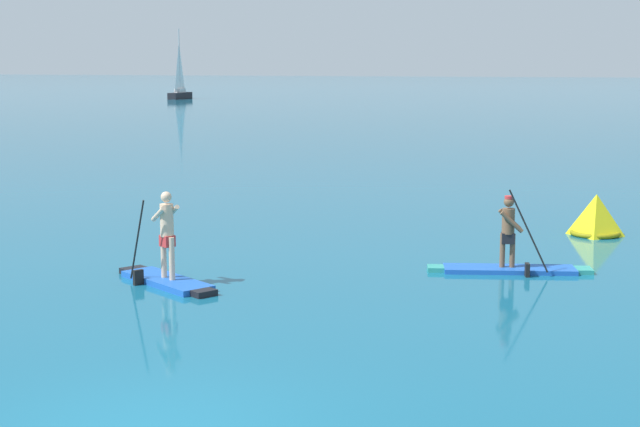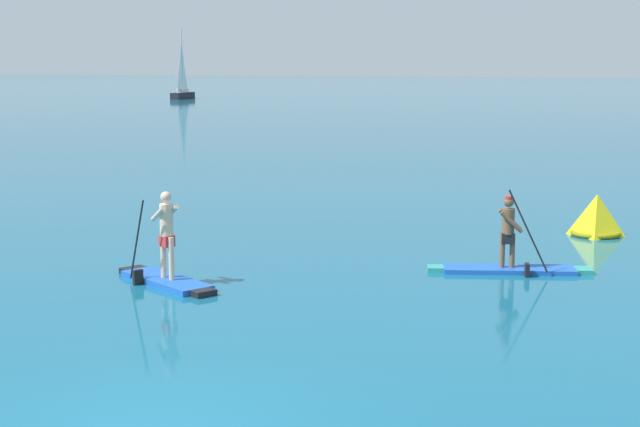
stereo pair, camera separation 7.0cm
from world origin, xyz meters
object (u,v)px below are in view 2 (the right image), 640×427
at_px(paddleboarder_far_right, 510,257).
at_px(race_marker_buoy, 596,217).
at_px(paddleboarder_mid_center, 166,265).
at_px(sailboat_left_horizon, 183,89).

bearing_deg(paddleboarder_far_right, race_marker_buoy, 58.52).
height_order(paddleboarder_mid_center, sailboat_left_horizon, sailboat_left_horizon).
bearing_deg(paddleboarder_far_right, sailboat_left_horizon, 106.05).
height_order(paddleboarder_mid_center, paddleboarder_far_right, paddleboarder_mid_center).
xyz_separation_m(paddleboarder_mid_center, sailboat_left_horizon, (-33.91, 80.59, 0.70)).
relative_size(paddleboarder_mid_center, sailboat_left_horizon, 0.35).
xyz_separation_m(paddleboarder_far_right, sailboat_left_horizon, (-40.33, 77.75, 0.77)).
xyz_separation_m(paddleboarder_mid_center, race_marker_buoy, (8.18, 7.66, 0.08)).
height_order(paddleboarder_far_right, race_marker_buoy, paddleboarder_far_right).
bearing_deg(paddleboarder_far_right, paddleboarder_mid_center, -167.44).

